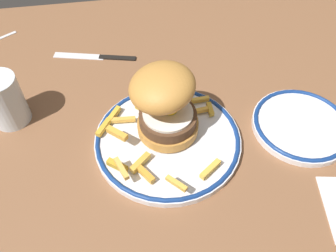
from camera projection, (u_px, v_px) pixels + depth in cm
name	position (u px, v px, depth cm)	size (l,w,h in cm)	color
ground_plane	(161.00, 150.00, 61.95)	(118.10, 97.63, 4.00)	brown
dinner_plate	(168.00, 140.00, 59.76)	(25.16, 25.16, 1.60)	silver
burger	(165.00, 101.00, 56.10)	(12.77, 12.53, 12.50)	#BE7F37
fries_pile	(152.00, 130.00, 59.05)	(21.11, 22.35, 2.97)	gold
water_glass	(6.00, 103.00, 60.96)	(6.57, 6.57, 9.54)	silver
side_plate	(301.00, 125.00, 62.00)	(17.29, 17.29, 1.60)	silver
knife	(101.00, 57.00, 75.25)	(17.83, 5.82, 0.70)	black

